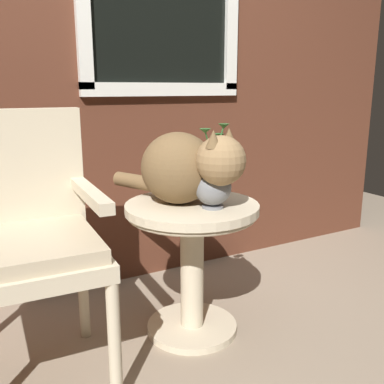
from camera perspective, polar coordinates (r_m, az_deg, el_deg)
name	(u,v)px	position (r m, az deg, el deg)	size (l,w,h in m)	color
ground_plane	(174,347)	(1.94, -2.36, -19.61)	(6.00, 6.00, 0.00)	gray
back_wall	(106,36)	(2.33, -11.28, 19.47)	(4.00, 0.07, 2.60)	#562D1E
wicker_side_table	(192,242)	(1.87, 0.00, -6.61)	(0.56, 0.56, 0.59)	beige
wicker_chair	(15,231)	(1.65, -22.27, -4.78)	(0.58, 0.55, 0.98)	beige
cat	(185,167)	(1.77, -0.90, 3.33)	(0.40, 0.63, 0.32)	brown
pewter_vase_with_ivy	(213,183)	(1.73, 2.78, 1.14)	(0.15, 0.15, 0.34)	slate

